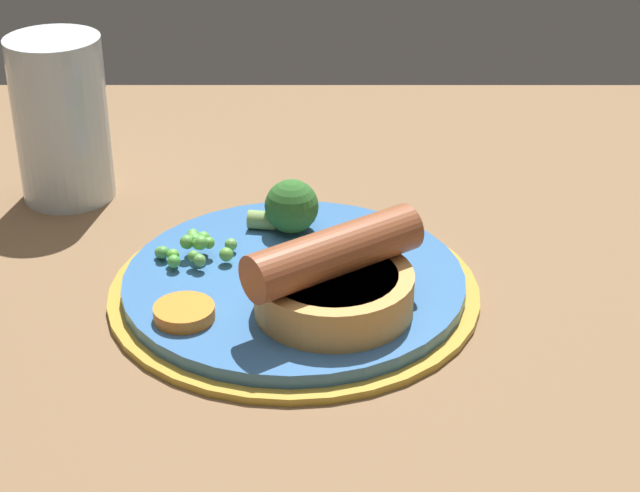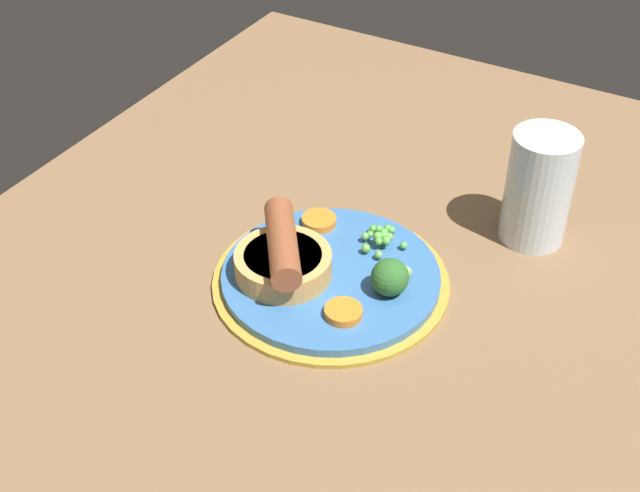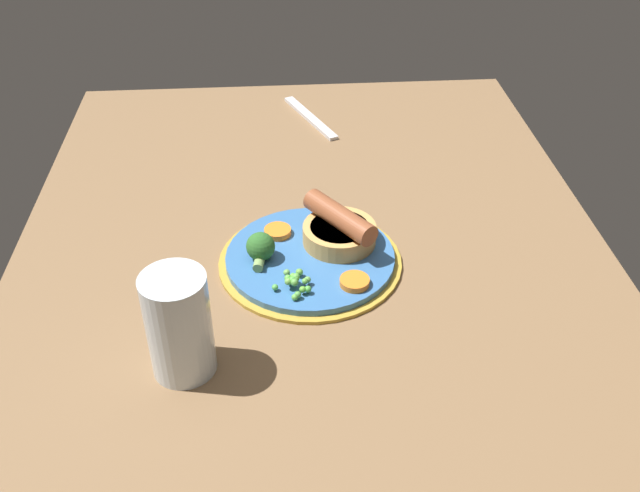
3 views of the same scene
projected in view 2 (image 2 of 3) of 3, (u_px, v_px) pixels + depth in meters
dining_table at (318, 302)px, 89.92cm from camera, size 110.00×80.00×3.00cm
dinner_plate at (331, 279)px, 89.60cm from camera, size 23.93×23.93×1.40cm
sausage_pudding at (283, 258)px, 87.65cm from camera, size 11.04×9.71×5.46cm
pea_pile at (381, 237)px, 92.10cm from camera, size 5.41×4.83×1.78cm
broccoli_floret_near at (391, 277)px, 85.77cm from camera, size 4.99×3.73×3.73cm
carrot_slice_0 at (343, 312)px, 83.89cm from camera, size 5.12×5.12×0.84cm
carrot_slice_1 at (319, 221)px, 95.19cm from camera, size 4.22×4.22×0.84cm
drinking_glass at (539, 188)px, 92.25cm from camera, size 6.98×6.98×12.49cm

